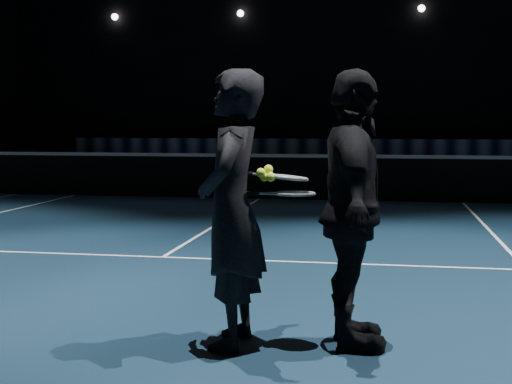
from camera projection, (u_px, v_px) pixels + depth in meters
floor at (258, 200)px, 14.70m from camera, size 36.00×36.00×0.00m
wall_back at (329, 46)px, 31.84m from camera, size 30.00×0.00×30.00m
court_lines at (258, 200)px, 14.70m from camera, size 10.98×23.78×0.01m
net_mesh at (258, 178)px, 14.66m from camera, size 12.80×0.02×0.86m
net_tape at (258, 155)px, 14.61m from camera, size 12.80×0.03×0.07m
sponsor_backdrop at (323, 150)px, 29.84m from camera, size 22.00×0.15×0.90m
fixtures_far at (329, 11)px, 31.50m from camera, size 20.00×0.30×0.30m
player_a at (232, 209)px, 5.04m from camera, size 0.48×0.72×1.97m
player_b at (352, 210)px, 4.99m from camera, size 0.62×1.21×1.97m
racket_lower at (295, 194)px, 5.00m from camera, size 0.70×0.30×0.03m
racket_upper at (288, 178)px, 5.03m from camera, size 0.71×0.35×0.10m
tennis_balls at (268, 175)px, 5.00m from camera, size 0.12×0.10×0.12m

